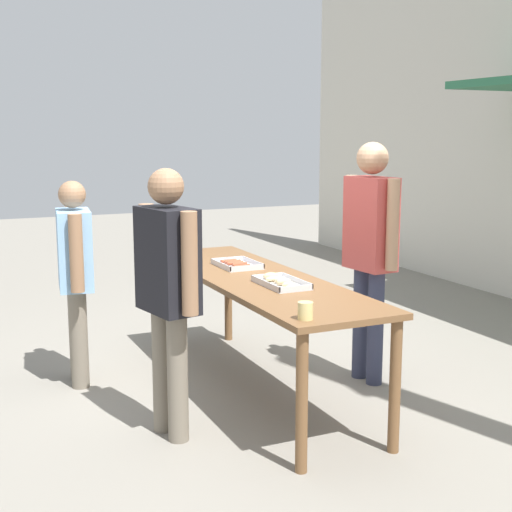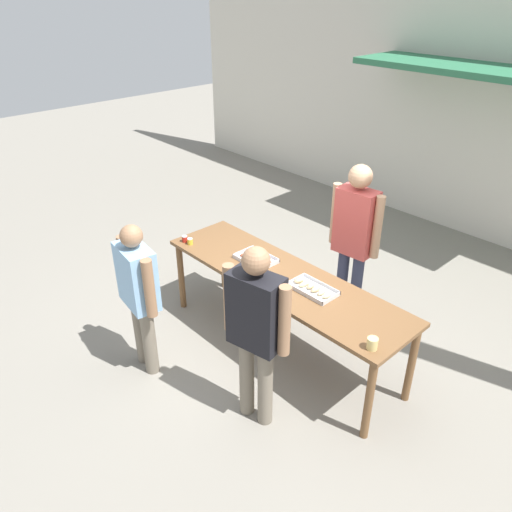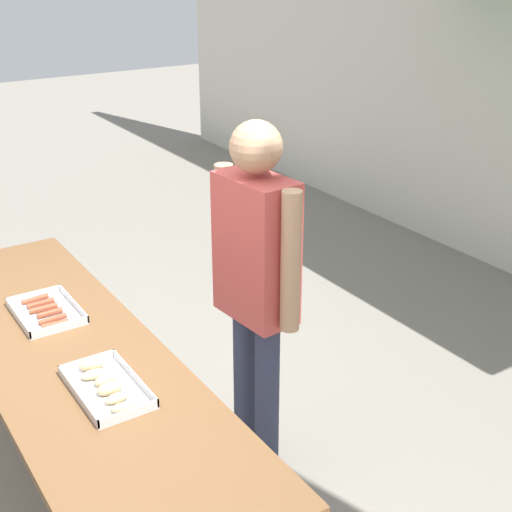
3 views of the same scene
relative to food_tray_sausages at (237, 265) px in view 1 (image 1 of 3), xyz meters
The scene contains 10 objects.
ground_plane 0.97m from the food_tray_sausages, ahead, with size 24.00×24.00×0.00m, color gray.
serving_table 0.42m from the food_tray_sausages, ahead, with size 2.74×0.76×0.87m.
food_tray_sausages is the anchor object (origin of this frame).
food_tray_buns 0.76m from the food_tray_sausages, ahead, with size 0.45×0.25×0.06m.
condiment_jar_mustard 0.88m from the food_tray_sausages, 160.54° to the right, with size 0.06×0.06×0.07m.
condiment_jar_ketchup 0.80m from the food_tray_sausages, 159.07° to the right, with size 0.06×0.06×0.07m.
beer_cup 1.66m from the food_tray_sausages, ahead, with size 0.09×0.09×0.10m.
person_server_behind_table 1.05m from the food_tray_sausages, 55.83° to the left, with size 0.58×0.26×1.84m.
person_customer_holding_hotdog 1.23m from the food_tray_sausages, 104.05° to the right, with size 0.63×0.30×1.56m.
person_customer_with_cup 1.26m from the food_tray_sausages, 42.93° to the right, with size 0.62×0.32×1.70m.
Camera 1 is at (4.64, -2.12, 1.91)m, focal length 50.00 mm.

